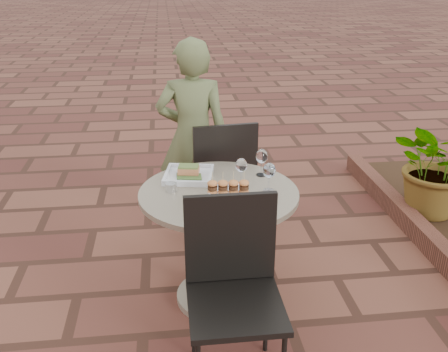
{
  "coord_description": "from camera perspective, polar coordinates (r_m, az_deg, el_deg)",
  "views": [
    {
      "loc": [
        -0.23,
        -2.64,
        1.92
      ],
      "look_at": [
        0.07,
        -0.12,
        0.82
      ],
      "focal_mm": 40.0,
      "sensor_mm": 36.0,
      "label": 1
    }
  ],
  "objects": [
    {
      "name": "plate_tuna",
      "position": [
        2.55,
        0.53,
        -4.0
      ],
      "size": [
        0.29,
        0.29,
        0.03
      ],
      "rotation": [
        0.0,
        0.0,
        -0.07
      ],
      "color": "silver",
      "rests_on": "cafe_table"
    },
    {
      "name": "wine_glass_right",
      "position": [
        2.77,
        5.19,
        0.54
      ],
      "size": [
        0.07,
        0.07,
        0.17
      ],
      "color": "white",
      "rests_on": "cafe_table"
    },
    {
      "name": "cafe_table",
      "position": [
        2.92,
        -0.59,
        -6.11
      ],
      "size": [
        0.9,
        0.9,
        0.73
      ],
      "color": "gray",
      "rests_on": "ground"
    },
    {
      "name": "ground",
      "position": [
        3.27,
        -1.55,
        -12.51
      ],
      "size": [
        60.0,
        60.0,
        0.0
      ],
      "primitive_type": "plane",
      "color": "brown",
      "rests_on": "ground"
    },
    {
      "name": "plate_sliders",
      "position": [
        2.73,
        0.48,
        -1.6
      ],
      "size": [
        0.24,
        0.24,
        0.14
      ],
      "rotation": [
        0.0,
        0.0,
        -0.08
      ],
      "color": "silver",
      "rests_on": "cafe_table"
    },
    {
      "name": "planter_curb",
      "position": [
        3.92,
        22.1,
        -6.55
      ],
      "size": [
        0.12,
        3.0,
        0.15
      ],
      "primitive_type": "cube",
      "color": "brown",
      "rests_on": "ground"
    },
    {
      "name": "steel_ramekin",
      "position": [
        2.81,
        -6.07,
        -1.28
      ],
      "size": [
        0.06,
        0.06,
        0.05
      ],
      "primitive_type": "cylinder",
      "rotation": [
        0.0,
        0.0,
        0.01
      ],
      "color": "silver",
      "rests_on": "cafe_table"
    },
    {
      "name": "cutlery_set",
      "position": [
        2.64,
        5.25,
        -3.44
      ],
      "size": [
        0.14,
        0.2,
        0.0
      ],
      "primitive_type": null,
      "rotation": [
        0.0,
        0.0,
        -0.32
      ],
      "color": "silver",
      "rests_on": "cafe_table"
    },
    {
      "name": "wine_glass_far",
      "position": [
        2.97,
        4.33,
        2.19
      ],
      "size": [
        0.07,
        0.07,
        0.17
      ],
      "color": "white",
      "rests_on": "cafe_table"
    },
    {
      "name": "chair_far",
      "position": [
        3.51,
        -0.19,
        0.43
      ],
      "size": [
        0.49,
        0.49,
        0.93
      ],
      "rotation": [
        0.0,
        0.0,
        3.25
      ],
      "color": "black",
      "rests_on": "ground"
    },
    {
      "name": "chair_near",
      "position": [
        2.4,
        1.04,
        -11.43
      ],
      "size": [
        0.44,
        0.44,
        0.93
      ],
      "rotation": [
        0.0,
        0.0,
        0.0
      ],
      "color": "black",
      "rests_on": "ground"
    },
    {
      "name": "potted_plant_a",
      "position": [
        4.21,
        23.29,
        1.35
      ],
      "size": [
        0.89,
        0.82,
        0.83
      ],
      "primitive_type": "imported",
      "rotation": [
        0.0,
        0.0,
        0.26
      ],
      "color": "#33662D",
      "rests_on": "mulch_bed"
    },
    {
      "name": "diner",
      "position": [
        3.69,
        -3.59,
        4.41
      ],
      "size": [
        0.56,
        0.4,
        1.45
      ],
      "primitive_type": "imported",
      "rotation": [
        0.0,
        0.0,
        3.04
      ],
      "color": "#545C32",
      "rests_on": "ground"
    },
    {
      "name": "wine_glass_mid",
      "position": [
        2.84,
        1.99,
        1.16
      ],
      "size": [
        0.07,
        0.07,
        0.16
      ],
      "color": "white",
      "rests_on": "cafe_table"
    },
    {
      "name": "plate_salmon",
      "position": [
        2.98,
        -4.05,
        0.23
      ],
      "size": [
        0.33,
        0.33,
        0.08
      ],
      "rotation": [
        0.0,
        0.0,
        -0.18
      ],
      "color": "silver",
      "rests_on": "cafe_table"
    }
  ]
}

